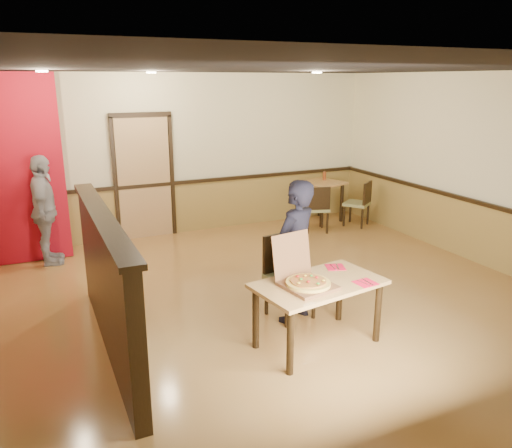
{
  "coord_description": "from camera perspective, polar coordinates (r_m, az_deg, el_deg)",
  "views": [
    {
      "loc": [
        -2.57,
        -5.03,
        2.68
      ],
      "look_at": [
        -0.27,
        0.0,
        1.08
      ],
      "focal_mm": 35.0,
      "sensor_mm": 36.0,
      "label": 1
    }
  ],
  "objects": [
    {
      "name": "ceiling",
      "position": [
        5.65,
        2.57,
        17.38
      ],
      "size": [
        7.0,
        7.0,
        0.0
      ],
      "primitive_type": "plane",
      "rotation": [
        3.14,
        0.0,
        0.0
      ],
      "color": "black",
      "rests_on": "wall_back"
    },
    {
      "name": "wall_right",
      "position": [
        7.99,
        25.5,
        5.38
      ],
      "size": [
        0.0,
        7.0,
        7.0
      ],
      "primitive_type": "plane",
      "rotation": [
        1.57,
        0.0,
        -1.57
      ],
      "color": "beige",
      "rests_on": "floor"
    },
    {
      "name": "side_table",
      "position": [
        9.78,
        7.47,
        3.78
      ],
      "size": [
        0.9,
        0.9,
        0.78
      ],
      "rotation": [
        0.0,
        0.0,
        0.28
      ],
      "color": "tan",
      "rests_on": "floor"
    },
    {
      "name": "spot_a",
      "position": [
        6.83,
        -23.28,
        15.76
      ],
      "size": [
        0.14,
        0.14,
        0.02
      ],
      "primitive_type": "cylinder",
      "color": "#FFE6B2",
      "rests_on": "ceiling"
    },
    {
      "name": "wall_back",
      "position": [
        9.0,
        -7.85,
        7.85
      ],
      "size": [
        7.0,
        0.0,
        7.0
      ],
      "primitive_type": "plane",
      "rotation": [
        1.57,
        0.0,
        0.0
      ],
      "color": "beige",
      "rests_on": "floor"
    },
    {
      "name": "diner",
      "position": [
        5.61,
        4.51,
        -3.2
      ],
      "size": [
        0.71,
        0.62,
        1.65
      ],
      "primitive_type": "imported",
      "rotation": [
        0.0,
        0.0,
        3.6
      ],
      "color": "black",
      "rests_on": "floor"
    },
    {
      "name": "main_table",
      "position": [
        5.18,
        7.14,
        -7.69
      ],
      "size": [
        1.41,
        0.93,
        0.7
      ],
      "rotation": [
        0.0,
        0.0,
        0.15
      ],
      "color": "tan",
      "rests_on": "floor"
    },
    {
      "name": "back_door",
      "position": [
        8.82,
        -12.67,
        5.14
      ],
      "size": [
        0.9,
        0.06,
        2.1
      ],
      "primitive_type": "cube",
      "color": "tan",
      "rests_on": "wall_back"
    },
    {
      "name": "booth_partition",
      "position": [
        5.24,
        -16.68,
        -6.34
      ],
      "size": [
        0.2,
        3.1,
        1.44
      ],
      "color": "black",
      "rests_on": "floor"
    },
    {
      "name": "spot_b",
      "position": [
        7.73,
        -11.89,
        16.59
      ],
      "size": [
        0.14,
        0.14,
        0.02
      ],
      "primitive_type": "cylinder",
      "color": "#FFE6B2",
      "rests_on": "ceiling"
    },
    {
      "name": "diner_chair",
      "position": [
        5.83,
        3.53,
        -5.54
      ],
      "size": [
        0.55,
        0.55,
        0.96
      ],
      "rotation": [
        0.0,
        0.0,
        0.17
      ],
      "color": "olive",
      "rests_on": "floor"
    },
    {
      "name": "napkin_near",
      "position": [
        5.2,
        12.42,
        -6.59
      ],
      "size": [
        0.22,
        0.22,
        0.01
      ],
      "rotation": [
        0.0,
        0.0,
        0.09
      ],
      "color": "red",
      "rests_on": "main_table"
    },
    {
      "name": "spot_c",
      "position": [
        7.64,
        6.98,
        16.82
      ],
      "size": [
        0.14,
        0.14,
        0.02
      ],
      "primitive_type": "cylinder",
      "color": "#FFE6B2",
      "rests_on": "ceiling"
    },
    {
      "name": "pizza",
      "position": [
        4.98,
        5.98,
        -6.73
      ],
      "size": [
        0.46,
        0.46,
        0.03
      ],
      "primitive_type": "cylinder",
      "rotation": [
        0.0,
        0.0,
        -0.03
      ],
      "color": "gold",
      "rests_on": "pizza_box"
    },
    {
      "name": "napkin_far",
      "position": [
        5.55,
        9.05,
        -4.89
      ],
      "size": [
        0.25,
        0.25,
        0.01
      ],
      "rotation": [
        0.0,
        0.0,
        -0.34
      ],
      "color": "red",
      "rests_on": "main_table"
    },
    {
      "name": "wainscot_right",
      "position": [
        8.17,
        24.57,
        -1.17
      ],
      "size": [
        0.04,
        7.0,
        0.9
      ],
      "primitive_type": "cube",
      "color": "olive",
      "rests_on": "floor"
    },
    {
      "name": "chair_rail_right",
      "position": [
        8.04,
        24.86,
        2.01
      ],
      "size": [
        0.06,
        7.0,
        0.06
      ],
      "primitive_type": "cube",
      "color": "black",
      "rests_on": "wall_right"
    },
    {
      "name": "condiment",
      "position": [
        9.9,
        7.82,
        5.46
      ],
      "size": [
        0.07,
        0.07,
        0.16
      ],
      "primitive_type": "cylinder",
      "color": "brown",
      "rests_on": "side_table"
    },
    {
      "name": "floor",
      "position": [
        6.25,
        2.24,
        -9.23
      ],
      "size": [
        7.0,
        7.0,
        0.0
      ],
      "primitive_type": "plane",
      "color": "#A77941",
      "rests_on": "ground"
    },
    {
      "name": "wainscot_back",
      "position": [
        9.15,
        -7.57,
        1.94
      ],
      "size": [
        7.0,
        0.04,
        0.9
      ],
      "primitive_type": "cube",
      "color": "olive",
      "rests_on": "floor"
    },
    {
      "name": "pizza_box",
      "position": [
        5.01,
        5.61,
        -6.4
      ],
      "size": [
        0.55,
        0.62,
        0.49
      ],
      "rotation": [
        0.0,
        0.0,
        0.16
      ],
      "color": "brown",
      "rests_on": "main_table"
    },
    {
      "name": "side_chair_left",
      "position": [
        9.06,
        6.95,
        1.95
      ],
      "size": [
        0.53,
        0.53,
        0.86
      ],
      "rotation": [
        0.0,
        0.0,
        2.84
      ],
      "color": "olive",
      "rests_on": "floor"
    },
    {
      "name": "passerby",
      "position": [
        7.97,
        -23.0,
        1.4
      ],
      "size": [
        0.5,
        1.0,
        1.65
      ],
      "primitive_type": "imported",
      "rotation": [
        0.0,
        0.0,
        1.47
      ],
      "color": "#96949C",
      "rests_on": "floor"
    },
    {
      "name": "red_accent_panel",
      "position": [
        8.14,
        -26.74,
        5.4
      ],
      "size": [
        1.6,
        0.2,
        2.78
      ],
      "primitive_type": "cube",
      "color": "#AD0C1D",
      "rests_on": "floor"
    },
    {
      "name": "chair_rail_back",
      "position": [
        9.03,
        -7.64,
        4.8
      ],
      "size": [
        7.0,
        0.06,
        0.06
      ],
      "primitive_type": "cube",
      "color": "black",
      "rests_on": "wall_back"
    },
    {
      "name": "side_chair_right",
      "position": [
        9.59,
        11.81,
        2.5
      ],
      "size": [
        0.59,
        0.59,
        0.86
      ],
      "rotation": [
        0.0,
        0.0,
        3.77
      ],
      "color": "olive",
      "rests_on": "floor"
    }
  ]
}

